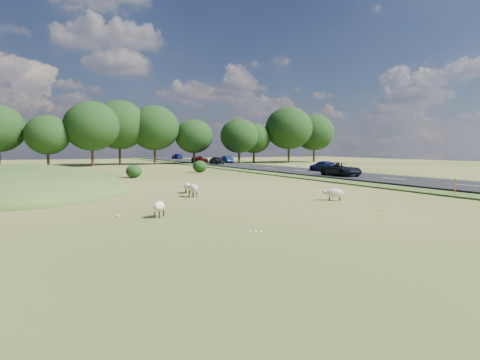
% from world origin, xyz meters
% --- Properties ---
extents(ground, '(160.00, 160.00, 0.00)m').
position_xyz_m(ground, '(0.00, 20.00, 0.00)').
color(ground, '#3F561A').
rests_on(ground, ground).
extents(mound, '(16.00, 20.00, 4.00)m').
position_xyz_m(mound, '(-12.00, 12.00, 0.00)').
color(mound, '#33561E').
rests_on(mound, ground).
extents(road, '(8.00, 150.00, 0.25)m').
position_xyz_m(road, '(20.00, 30.00, 0.12)').
color(road, black).
rests_on(road, ground).
extents(treeline, '(96.28, 14.66, 11.70)m').
position_xyz_m(treeline, '(-1.06, 55.44, 6.57)').
color(treeline, black).
rests_on(treeline, ground).
extents(shrubs, '(23.17, 7.88, 1.51)m').
position_xyz_m(shrubs, '(-0.71, 27.05, 0.71)').
color(shrubs, black).
rests_on(shrubs, ground).
extents(marker_post, '(0.06, 0.06, 1.20)m').
position_xyz_m(marker_post, '(14.17, -3.02, 0.60)').
color(marker_post, '#D8590C').
rests_on(marker_post, ground).
extents(sheep_0, '(0.89, 1.01, 0.75)m').
position_xyz_m(sheep_0, '(-5.36, -2.92, 0.52)').
color(sheep_0, beige).
rests_on(sheep_0, ground).
extents(sheep_1, '(0.69, 1.19, 0.83)m').
position_xyz_m(sheep_1, '(-1.38, 4.03, 0.58)').
color(sheep_1, beige).
rests_on(sheep_1, ground).
extents(sheep_2, '(0.77, 1.30, 0.72)m').
position_xyz_m(sheep_2, '(-0.88, 6.52, 0.45)').
color(sheep_2, beige).
rests_on(sheep_2, ground).
extents(sheep_3, '(1.21, 1.13, 0.73)m').
position_xyz_m(sheep_3, '(5.80, -1.26, 0.46)').
color(sheep_3, beige).
rests_on(sheep_3, ground).
extents(car_0, '(1.58, 3.93, 1.34)m').
position_xyz_m(car_0, '(18.10, 47.43, 0.92)').
color(car_0, black).
rests_on(car_0, road).
extents(car_2, '(1.86, 4.58, 1.33)m').
position_xyz_m(car_2, '(21.90, 83.58, 0.91)').
color(car_2, navy).
rests_on(car_2, road).
extents(car_3, '(1.42, 4.06, 1.34)m').
position_xyz_m(car_3, '(21.90, 52.26, 0.92)').
color(car_3, navy).
rests_on(car_3, road).
extents(car_5, '(1.74, 4.27, 1.24)m').
position_xyz_m(car_5, '(21.90, 21.78, 0.87)').
color(car_5, navy).
rests_on(car_5, road).
extents(car_6, '(2.23, 4.84, 1.34)m').
position_xyz_m(car_6, '(18.10, 13.47, 0.92)').
color(car_6, black).
rests_on(car_6, road).
extents(car_7, '(2.10, 4.55, 1.26)m').
position_xyz_m(car_7, '(18.10, 56.29, 0.88)').
color(car_7, maroon).
rests_on(car_7, road).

